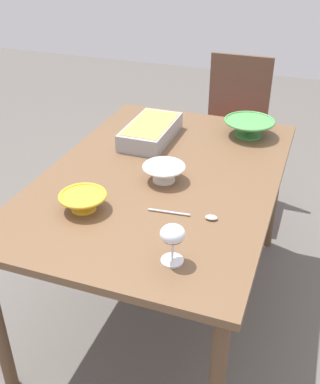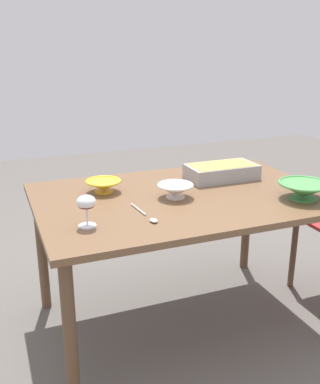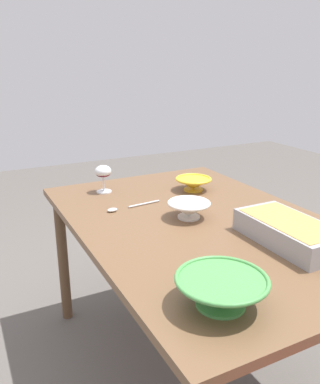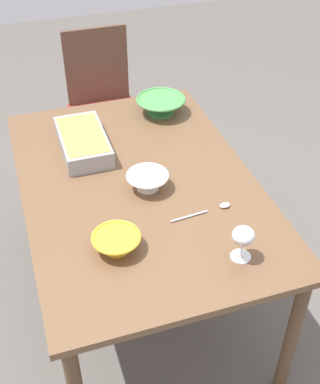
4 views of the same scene
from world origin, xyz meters
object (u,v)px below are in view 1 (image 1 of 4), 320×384
Objects in this scene: mixing_bowl at (83,200)px; serving_bowl at (249,127)px; chair at (233,129)px; wine_glass at (173,236)px; serving_spoon at (196,216)px; dining_table at (162,189)px; casserole_dish at (151,131)px; small_bowl at (164,172)px.

serving_bowl is (-0.86, 0.45, 0.01)m from mixing_bowl.
chair is 0.65m from serving_bowl.
wine_glass is 0.28m from serving_spoon.
mixing_bowl is at bearing -27.40° from serving_bowl.
dining_table is 8.04× the size of mixing_bowl.
casserole_dish is 0.66m from mixing_bowl.
casserole_dish is at bearing -18.18° from chair.
casserole_dish is at bearing -145.56° from serving_spoon.
serving_bowl is at bearing 17.64° from chair.
small_bowl is (-0.47, -0.19, -0.06)m from wine_glass.
casserole_dish is 0.48m from serving_bowl.
dining_table is 1.09m from chair.
chair is at bearing 175.43° from dining_table.
small_bowl is 0.68× the size of serving_spoon.
mixing_bowl is (0.35, -0.18, 0.11)m from dining_table.
wine_glass is 0.92m from casserole_dish.
dining_table is at bearing -157.11° from wine_glass.
serving_spoon is (0.21, 0.20, -0.03)m from small_bowl.
casserole_dish is 1.49× the size of serving_spoon.
wine_glass is at bearing 4.82° from chair.
dining_table is at bearing -27.50° from serving_bowl.
wine_glass reaches higher than dining_table.
casserole_dish is 0.69m from serving_spoon.
small_bowl is at bearing -157.62° from wine_glass.
dining_table is at bearing 28.38° from casserole_dish.
wine_glass is 0.55× the size of serving_bowl.
mixing_bowl is at bearing -113.34° from wine_glass.
dining_table is 8.14× the size of small_bowl.
serving_bowl is at bearing 152.60° from mixing_bowl.
casserole_dish is 2.14× the size of mixing_bowl.
small_bowl is at bearing 27.58° from dining_table.
chair reaches higher than serving_spoon.
chair reaches higher than serving_bowl.
serving_bowl is at bearing 156.85° from small_bowl.
serving_bowl reaches higher than dining_table.
small_bowl is 0.29m from serving_spoon.
casserole_dish reaches higher than dining_table.
wine_glass is 0.76× the size of mixing_bowl.
serving_bowl is (-0.20, 0.43, 0.00)m from casserole_dish.
wine_glass is at bearing -2.49° from serving_bowl.
chair is 5.36× the size of small_bowl.
dining_table is 10.60× the size of wine_glass.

